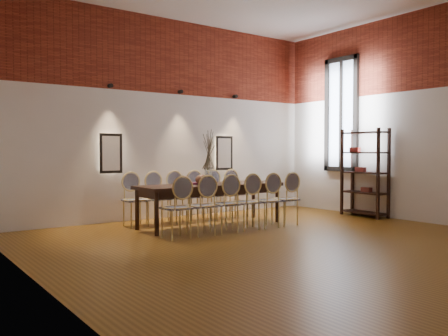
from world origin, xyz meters
TOP-DOWN VIEW (x-y plane):
  - floor at (0.00, 0.00)m, footprint 7.00×7.00m
  - wall_back at (0.00, 3.55)m, footprint 7.00×0.10m
  - wall_left at (-3.55, 0.00)m, footprint 0.10×7.00m
  - wall_right at (3.55, 0.00)m, footprint 0.10×7.00m
  - brick_band_back at (0.00, 3.48)m, footprint 7.00×0.02m
  - brick_band_right at (3.48, 0.00)m, footprint 0.02×7.00m
  - niche_left at (-1.30, 3.45)m, footprint 0.36×0.06m
  - niche_right at (1.30, 3.45)m, footprint 0.36×0.06m
  - spot_fixture_left at (-1.30, 3.42)m, footprint 0.08×0.10m
  - spot_fixture_mid at (0.20, 3.42)m, footprint 0.08×0.10m
  - spot_fixture_right at (1.60, 3.42)m, footprint 0.08×0.10m
  - window_glass at (3.46, 2.00)m, footprint 0.02×0.78m
  - window_frame at (3.44, 2.00)m, footprint 0.08×0.90m
  - window_mullion at (3.44, 2.00)m, footprint 0.06×0.06m
  - dining_table at (0.03, 2.08)m, footprint 2.72×0.89m
  - chair_near_a at (-1.10, 1.37)m, footprint 0.44×0.44m
  - chair_near_b at (-0.65, 1.37)m, footprint 0.44×0.44m
  - chair_near_c at (-0.20, 1.37)m, footprint 0.44×0.44m
  - chair_near_d at (0.25, 1.36)m, footprint 0.44×0.44m
  - chair_near_e at (0.71, 1.36)m, footprint 0.44×0.44m
  - chair_near_f at (1.16, 1.36)m, footprint 0.44×0.44m
  - chair_far_a at (-1.10, 2.80)m, footprint 0.44×0.44m
  - chair_far_b at (-0.64, 2.80)m, footprint 0.44×0.44m
  - chair_far_c at (-0.19, 2.80)m, footprint 0.44×0.44m
  - chair_far_d at (0.26, 2.80)m, footprint 0.44×0.44m
  - chair_far_e at (0.71, 2.79)m, footprint 0.44×0.44m
  - chair_far_f at (1.17, 2.79)m, footprint 0.44×0.44m
  - vase at (-0.02, 2.08)m, footprint 0.14×0.14m
  - dried_branches at (-0.02, 2.08)m, footprint 0.50×0.50m
  - bowl at (-0.19, 2.03)m, footprint 0.24×0.24m
  - book at (-0.23, 2.20)m, footprint 0.26×0.18m
  - shelving_rack at (3.28, 1.24)m, footprint 0.43×1.02m

SIDE VIEW (x-z plane):
  - floor at x=0.00m, z-range -0.02..0.00m
  - dining_table at x=0.03m, z-range 0.00..0.75m
  - chair_near_a at x=-1.10m, z-range 0.00..0.94m
  - chair_near_b at x=-0.65m, z-range 0.00..0.94m
  - chair_near_c at x=-0.20m, z-range 0.00..0.94m
  - chair_near_d at x=0.25m, z-range 0.00..0.94m
  - chair_near_e at x=0.71m, z-range 0.00..0.94m
  - chair_near_f at x=1.16m, z-range 0.00..0.94m
  - chair_far_a at x=-1.10m, z-range 0.00..0.94m
  - chair_far_b at x=-0.64m, z-range 0.00..0.94m
  - chair_far_c at x=-0.19m, z-range 0.00..0.94m
  - chair_far_d at x=0.26m, z-range 0.00..0.94m
  - chair_far_e at x=0.71m, z-range 0.00..0.94m
  - chair_far_f at x=1.17m, z-range 0.00..0.94m
  - book at x=-0.23m, z-range 0.75..0.78m
  - bowl at x=-0.19m, z-range 0.75..0.93m
  - vase at x=-0.02m, z-range 0.75..1.05m
  - shelving_rack at x=3.28m, z-range 0.00..1.80m
  - niche_left at x=-1.30m, z-range 0.97..1.63m
  - niche_right at x=1.30m, z-range 0.97..1.63m
  - dried_branches at x=-0.02m, z-range 1.00..1.70m
  - wall_back at x=0.00m, z-range 0.00..4.00m
  - wall_left at x=-3.55m, z-range 0.00..4.00m
  - wall_right at x=3.55m, z-range 0.00..4.00m
  - window_glass at x=3.46m, z-range 0.96..3.34m
  - window_frame at x=3.44m, z-range 0.90..3.40m
  - window_mullion at x=3.44m, z-range 0.95..3.35m
  - spot_fixture_left at x=-1.30m, z-range 2.51..2.59m
  - spot_fixture_mid at x=0.20m, z-range 2.51..2.59m
  - spot_fixture_right at x=1.60m, z-range 2.51..2.59m
  - brick_band_back at x=0.00m, z-range 2.50..4.00m
  - brick_band_right at x=3.48m, z-range 2.50..4.00m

